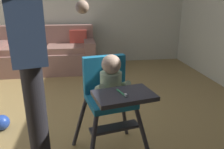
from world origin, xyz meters
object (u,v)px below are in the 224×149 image
Objects in this scene: high_chair at (110,90)px; adult_standing at (29,52)px; couch at (47,54)px; toy_ball at (2,122)px.

adult_standing reaches higher than high_chair.
couch is 1.98× the size of high_chair.
toy_ball is at bearing -130.36° from high_chair.
high_chair reaches higher than toy_ball.
adult_standing is (0.35, -2.87, 0.68)m from couch.
adult_standing is at bearing -53.42° from toy_ball.
adult_standing is at bearing -87.58° from high_chair.
high_chair is 5.84× the size of toy_ball.
toy_ball is at bearing -5.44° from couch.
couch is 2.15m from toy_ball.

